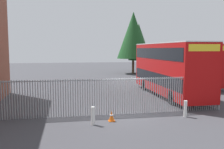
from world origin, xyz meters
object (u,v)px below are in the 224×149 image
at_px(double_decker_bus_near_gate, 169,67).
at_px(double_decker_bus_behind_fence_left, 189,63).
at_px(bollard_near_left, 93,116).
at_px(traffic_cone_by_gate, 112,116).
at_px(bollard_center_front, 185,109).

distance_m(double_decker_bus_near_gate, double_decker_bus_behind_fence_left, 7.75).
xyz_separation_m(bollard_near_left, traffic_cone_by_gate, (1.07, 0.47, -0.19)).
distance_m(double_decker_bus_behind_fence_left, bollard_center_front, 14.18).
bearing_deg(double_decker_bus_behind_fence_left, bollard_center_front, -118.23).
xyz_separation_m(double_decker_bus_near_gate, bollard_near_left, (-7.10, -7.00, -1.95)).
height_order(double_decker_bus_near_gate, double_decker_bus_behind_fence_left, same).
bearing_deg(double_decker_bus_behind_fence_left, traffic_cone_by_gate, -131.43).
bearing_deg(double_decker_bus_near_gate, traffic_cone_by_gate, -132.78).
bearing_deg(double_decker_bus_near_gate, bollard_near_left, -135.43).
height_order(double_decker_bus_near_gate, bollard_center_front, double_decker_bus_near_gate).
bearing_deg(traffic_cone_by_gate, double_decker_bus_near_gate, 47.22).
xyz_separation_m(double_decker_bus_behind_fence_left, bollard_center_front, (-6.64, -12.37, -1.95)).
height_order(double_decker_bus_behind_fence_left, traffic_cone_by_gate, double_decker_bus_behind_fence_left).
distance_m(double_decker_bus_behind_fence_left, traffic_cone_by_gate, 16.77).
height_order(double_decker_bus_behind_fence_left, bollard_center_front, double_decker_bus_behind_fence_left).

